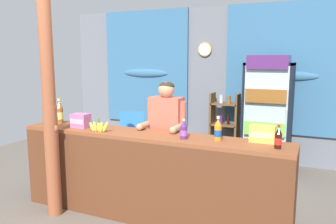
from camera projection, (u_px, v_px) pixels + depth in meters
The scene contains 16 objects.
ground_plane at pixel (169, 192), 4.53m from camera, with size 8.19×8.19×0.00m, color #665B51.
back_wall_curtained at pixel (213, 81), 6.06m from camera, with size 5.74×0.22×2.66m.
stall_counter at pixel (144, 171), 3.63m from camera, with size 3.07×0.46×0.97m.
timber_post at pixel (50, 111), 3.71m from camera, with size 0.18×0.16×2.52m.
drink_fridge at pixel (268, 109), 5.18m from camera, with size 0.70×0.64×1.82m.
bottle_shelf_rack at pixel (224, 126), 5.76m from camera, with size 0.48×0.28×1.19m.
plastic_lawn_chair at pixel (132, 134), 5.76m from camera, with size 0.60×0.60×0.86m.
shopkeeper at pixel (166, 129), 3.98m from camera, with size 0.49×0.42×1.51m.
soda_bottle_iced_tea at pixel (60, 113), 4.23m from camera, with size 0.09×0.09×0.31m.
soda_bottle_cola at pixel (278, 138), 3.05m from camera, with size 0.06×0.06×0.22m.
soda_bottle_orange_soda at pixel (218, 130), 3.34m from camera, with size 0.07×0.07×0.25m.
soda_bottle_lime_soda at pixel (55, 119), 4.01m from camera, with size 0.07×0.07×0.21m.
soda_bottle_grape_soda at pixel (184, 130), 3.42m from camera, with size 0.07×0.07×0.21m.
snack_box_instant_noodle at pixel (262, 134), 3.28m from camera, with size 0.24×0.12×0.17m.
snack_box_wafer at pixel (80, 121), 3.97m from camera, with size 0.21×0.15×0.16m.
banana_bunch at pixel (99, 127), 3.74m from camera, with size 0.27×0.05×0.16m.
Camera 1 is at (1.76, -2.67, 1.78)m, focal length 36.09 mm.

